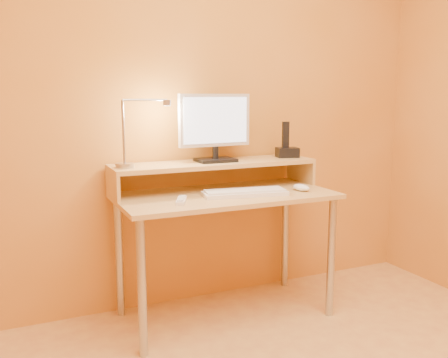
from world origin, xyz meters
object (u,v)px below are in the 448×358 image
phone_dock (287,152)px  lamp_base (125,165)px  remote_control (181,201)px  mouse (301,187)px  keyboard (245,193)px  monitor_panel (215,120)px

phone_dock → lamp_base: bearing=-164.4°
phone_dock → remote_control: size_ratio=0.81×
mouse → keyboard: bearing=164.5°
monitor_panel → mouse: (0.42, -0.27, -0.38)m
keyboard → mouse: bearing=6.2°
lamp_base → mouse: 1.00m
remote_control → mouse: bearing=25.2°
lamp_base → mouse: size_ratio=0.87×
monitor_panel → remote_control: size_ratio=2.73×
monitor_panel → phone_dock: monitor_panel is taller
phone_dock → remote_control: phone_dock is taller
lamp_base → monitor_panel: bearing=4.3°
keyboard → phone_dock: bearing=39.6°
lamp_base → keyboard: 0.66m
lamp_base → phone_dock: size_ratio=0.77×
phone_dock → remote_control: (-0.79, -0.27, -0.18)m
keyboard → remote_control: 0.38m
mouse → remote_control: 0.73m
lamp_base → remote_control: bearing=-45.6°
monitor_panel → phone_dock: 0.53m
phone_dock → mouse: size_ratio=1.13×
remote_control → lamp_base: bearing=159.2°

